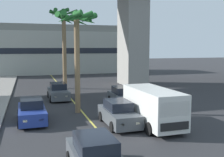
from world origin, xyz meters
TOP-DOWN VIEW (x-y plane):
  - lane_stripe_center at (0.00, 24.00)m, footprint 0.14×56.00m
  - pier_building_backdrop at (0.00, 54.57)m, footprint 31.89×8.04m
  - car_queue_front at (-3.73, 19.92)m, footprint 1.91×4.14m
  - car_queue_third at (1.54, 17.53)m, footprint 1.84×4.10m
  - car_queue_fourth at (-1.18, 27.33)m, footprint 1.87×4.12m
  - car_queue_fifth at (3.80, 23.12)m, footprint 1.96×4.16m
  - delivery_van at (3.48, 16.60)m, footprint 2.21×5.27m
  - palm_tree_near_median at (-0.33, 21.59)m, footprint 3.20×3.19m
  - palm_tree_mid_median at (0.31, 33.95)m, footprint 3.30×3.46m

SIDE VIEW (x-z plane):
  - lane_stripe_center at x=0.00m, z-range 0.00..0.01m
  - car_queue_front at x=-3.73m, z-range -0.06..1.50m
  - car_queue_third at x=1.54m, z-range -0.06..1.50m
  - car_queue_fourth at x=-1.18m, z-range -0.06..1.50m
  - car_queue_fifth at x=3.80m, z-range -0.06..1.50m
  - delivery_van at x=3.48m, z-range 0.11..2.47m
  - pier_building_backdrop at x=0.00m, z-range -0.06..8.92m
  - palm_tree_near_median at x=-0.33m, z-range 2.33..9.94m
  - palm_tree_mid_median at x=0.31m, z-range 2.36..11.74m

